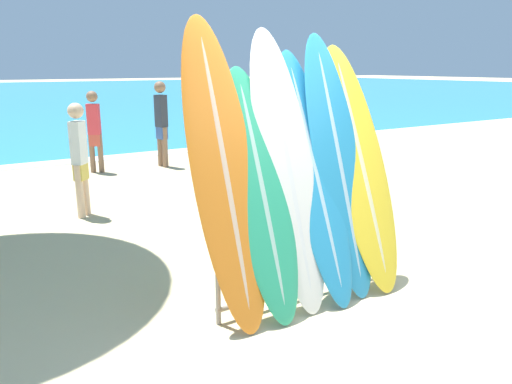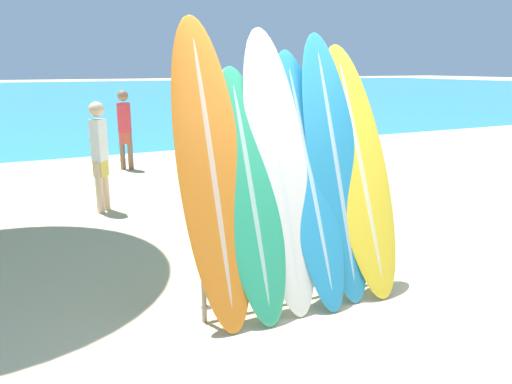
{
  "view_description": "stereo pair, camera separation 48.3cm",
  "coord_description": "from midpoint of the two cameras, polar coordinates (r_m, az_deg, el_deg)",
  "views": [
    {
      "loc": [
        -2.87,
        -2.7,
        1.97
      ],
      "look_at": [
        -0.38,
        1.27,
        0.79
      ],
      "focal_mm": 35.0,
      "sensor_mm": 36.0,
      "label": 1
    },
    {
      "loc": [
        -2.45,
        -2.94,
        1.97
      ],
      "look_at": [
        -0.38,
        1.27,
        0.79
      ],
      "focal_mm": 35.0,
      "sensor_mm": 36.0,
      "label": 2
    }
  ],
  "objects": [
    {
      "name": "ground_plane",
      "position": [
        4.35,
        15.62,
        -13.38
      ],
      "size": [
        160.0,
        160.0,
        0.0
      ],
      "primitive_type": "plane",
      "color": "#CCB789"
    },
    {
      "name": "ocean_water",
      "position": [
        40.48,
        -22.76,
        10.32
      ],
      "size": [
        120.0,
        60.0,
        0.01
      ],
      "color": "teal",
      "rests_on": "ground_plane"
    },
    {
      "name": "person_mid_beach",
      "position": [
        7.88,
        1.33,
        6.27
      ],
      "size": [
        0.22,
        0.27,
        1.63
      ],
      "rotation": [
        0.0,
        0.0,
        4.55
      ],
      "color": "#A87A5B",
      "rests_on": "ground_plane"
    },
    {
      "name": "surfboard_slot_0",
      "position": [
        3.83,
        -1.51,
        2.36
      ],
      "size": [
        0.55,
        0.89,
        2.38
      ],
      "color": "orange",
      "rests_on": "ground_plane"
    },
    {
      "name": "person_near_water",
      "position": [
        10.2,
        -6.19,
        8.19
      ],
      "size": [
        0.23,
        0.28,
        1.69
      ],
      "rotation": [
        0.0,
        0.0,
        1.76
      ],
      "color": "#846047",
      "rests_on": "ground_plane"
    },
    {
      "name": "surfboard_slot_2",
      "position": [
        4.11,
        6.07,
        2.55
      ],
      "size": [
        0.54,
        0.87,
        2.3
      ],
      "color": "silver",
      "rests_on": "ground_plane"
    },
    {
      "name": "surfboard_slot_5",
      "position": [
        4.59,
        14.68,
        2.62
      ],
      "size": [
        0.6,
        0.95,
        2.18
      ],
      "color": "yellow",
      "rests_on": "ground_plane"
    },
    {
      "name": "surfboard_slot_1",
      "position": [
        3.95,
        2.8,
        -0.18
      ],
      "size": [
        0.51,
        0.84,
        1.99
      ],
      "color": "#289E70",
      "rests_on": "ground_plane"
    },
    {
      "name": "surfboard_slot_3",
      "position": [
        4.27,
        9.31,
        1.71
      ],
      "size": [
        0.48,
        0.96,
        2.13
      ],
      "color": "teal",
      "rests_on": "ground_plane"
    },
    {
      "name": "surfboard_slot_4",
      "position": [
        4.42,
        12.15,
        2.95
      ],
      "size": [
        0.52,
        0.85,
        2.27
      ],
      "color": "teal",
      "rests_on": "ground_plane"
    },
    {
      "name": "person_far_right",
      "position": [
        9.97,
        -13.44,
        7.25
      ],
      "size": [
        0.26,
        0.23,
        1.53
      ],
      "rotation": [
        0.0,
        0.0,
        2.62
      ],
      "color": "#846047",
      "rests_on": "ground_plane"
    },
    {
      "name": "person_far_left",
      "position": [
        7.06,
        -15.59,
        4.33
      ],
      "size": [
        0.25,
        0.26,
        1.52
      ],
      "rotation": [
        0.0,
        0.0,
        4.02
      ],
      "color": "beige",
      "rests_on": "ground_plane"
    },
    {
      "name": "surfboard_rack",
      "position": [
        4.29,
        8.02,
        -7.16
      ],
      "size": [
        1.74,
        0.04,
        0.77
      ],
      "color": "gray",
      "rests_on": "ground_plane"
    }
  ]
}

